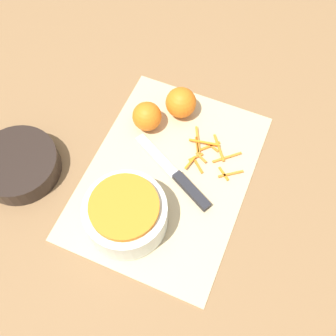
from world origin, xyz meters
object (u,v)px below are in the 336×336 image
Objects in this scene: bowl_speckled at (126,214)px; orange_left at (181,103)px; knife at (184,183)px; bowl_dark at (19,165)px; orange_right at (147,116)px.

bowl_speckled reaches higher than orange_left.
bowl_speckled reaches higher than knife.
bowl_speckled is at bearing 86.09° from knife.
bowl_speckled is 0.27m from bowl_dark.
orange_left is 1.07× the size of orange_right.
bowl_speckled is 0.95× the size of bowl_dark.
bowl_dark is at bearing 136.44° from orange_left.
bowl_speckled is 0.24m from orange_right.
bowl_dark is at bearing 85.95° from bowl_speckled.
knife is at bearing -129.25° from orange_right.
orange_left is at bearing -43.56° from bowl_dark.
orange_left is 0.09m from orange_right.
knife is at bearing -73.17° from bowl_dark.
bowl_dark is 0.36m from knife.
orange_left reaches higher than knife.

